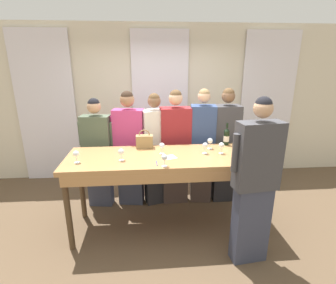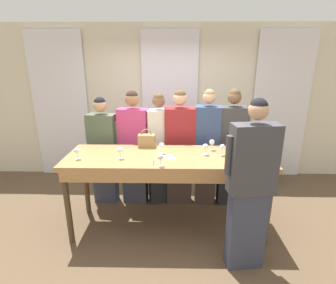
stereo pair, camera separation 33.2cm
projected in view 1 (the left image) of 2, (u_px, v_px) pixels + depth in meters
ground_plane at (169, 226)px, 3.60m from camera, size 18.00×18.00×0.00m
wall_back at (160, 103)px, 4.89m from camera, size 12.00×0.06×2.80m
curtain_panel_left at (47, 109)px, 4.68m from camera, size 1.01×0.03×2.69m
curtain_panel_center at (160, 107)px, 4.84m from camera, size 1.01×0.03×2.69m
curtain_panel_right at (266, 105)px, 5.01m from camera, size 1.01×0.03×2.69m
tasting_bar at (169, 163)px, 3.30m from camera, size 2.55×0.83×1.04m
wine_bottle at (226, 137)px, 3.66m from camera, size 0.08×0.08×0.31m
handbag at (144, 141)px, 3.55m from camera, size 0.23×0.12×0.25m
wine_glass_front_left at (270, 152)px, 3.09m from camera, size 0.07×0.07×0.15m
wine_glass_front_mid at (210, 141)px, 3.50m from camera, size 0.07×0.07×0.15m
wine_glass_front_right at (205, 146)px, 3.32m from camera, size 0.07×0.07×0.15m
wine_glass_center_left at (164, 158)px, 2.92m from camera, size 0.07×0.07×0.15m
wine_glass_center_mid at (162, 146)px, 3.31m from camera, size 0.07×0.07×0.15m
wine_glass_center_right at (221, 146)px, 3.32m from camera, size 0.07×0.07×0.15m
wine_glass_back_left at (121, 152)px, 3.09m from camera, size 0.07×0.07×0.15m
wine_glass_back_mid at (76, 154)px, 3.03m from camera, size 0.07×0.07×0.15m
napkin at (170, 157)px, 3.22m from camera, size 0.18×0.18×0.00m
pen at (157, 163)px, 3.03m from camera, size 0.01×0.15×0.01m
guest_olive_jacket at (98, 153)px, 3.91m from camera, size 0.53×0.27×1.67m
guest_pink_top at (129, 148)px, 3.93m from camera, size 0.56×0.27×1.77m
guest_cream_sweater at (155, 149)px, 3.97m from camera, size 0.48×0.34×1.73m
guest_striped_shirt at (175, 148)px, 3.99m from camera, size 0.56×0.26×1.78m
guest_navy_coat at (202, 146)px, 4.02m from camera, size 0.49×0.30×1.79m
guest_beige_cap at (225, 146)px, 4.05m from camera, size 0.50×0.28×1.80m
host_pouring at (255, 183)px, 2.74m from camera, size 0.57×0.26×1.86m
potted_plant at (256, 158)px, 4.95m from camera, size 0.38×0.38×0.72m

